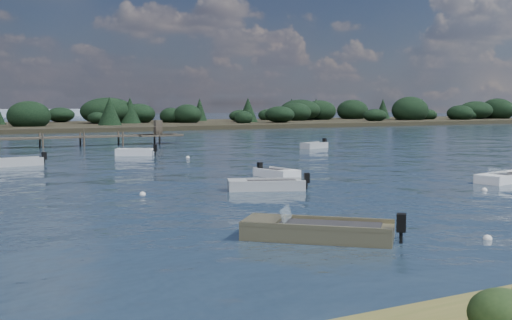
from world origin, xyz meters
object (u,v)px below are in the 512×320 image
tender_far_white (135,154)px  dinghy_extra_a (15,164)px  dinghy_mid_white_a (506,179)px  tender_far_grey_b (314,147)px  dinghy_extra_b (277,175)px  dinghy_near_olive (317,234)px  dinghy_mid_grey (266,187)px

tender_far_white → dinghy_extra_a: size_ratio=0.82×
dinghy_mid_white_a → tender_far_grey_b: bearing=78.8°
dinghy_extra_b → tender_far_white: bearing=97.6°
tender_far_white → dinghy_near_olive: 37.53m
tender_far_grey_b → dinghy_near_olive: bearing=-123.3°
tender_far_grey_b → dinghy_mid_white_a: bearing=-101.2°
dinghy_mid_grey → dinghy_mid_white_a: bearing=-14.6°
dinghy_mid_white_a → tender_far_grey_b: tender_far_grey_b is taller
tender_far_grey_b → dinghy_extra_b: 26.40m
dinghy_mid_white_a → tender_far_white: tender_far_white is taller
dinghy_mid_white_a → dinghy_mid_grey: size_ratio=1.07×
tender_far_white → dinghy_mid_white_a: bearing=-65.2°
dinghy_mid_white_a → dinghy_extra_a: (-24.20, 23.89, 0.03)m
dinghy_mid_white_a → tender_far_grey_b: size_ratio=1.30×
dinghy_near_olive → dinghy_extra_b: (8.09, 16.71, -0.03)m
dinghy_mid_grey → dinghy_near_olive: 12.64m
tender_far_grey_b → dinghy_extra_a: 30.48m
tender_far_white → dinghy_extra_b: (2.74, -20.44, -0.04)m
dinghy_mid_white_a → dinghy_mid_grey: 14.66m
tender_far_white → dinghy_extra_b: size_ratio=1.04×
tender_far_white → tender_far_grey_b: bearing=0.6°
tender_far_white → dinghy_near_olive: size_ratio=0.71×
tender_far_grey_b → dinghy_extra_b: tender_far_grey_b is taller
dinghy_mid_white_a → dinghy_near_olive: 20.43m
tender_far_white → tender_far_grey_b: 19.21m
dinghy_mid_grey → dinghy_extra_b: 6.06m
dinghy_mid_white_a → dinghy_extra_a: bearing=135.4°
dinghy_mid_white_a → dinghy_near_olive: dinghy_near_olive is taller
tender_far_grey_b → dinghy_extra_a: bearing=-169.9°
dinghy_mid_grey → tender_far_grey_b: size_ratio=1.22×
dinghy_extra_b → dinghy_extra_a: bearing=131.6°
dinghy_mid_white_a → dinghy_near_olive: size_ratio=0.95×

